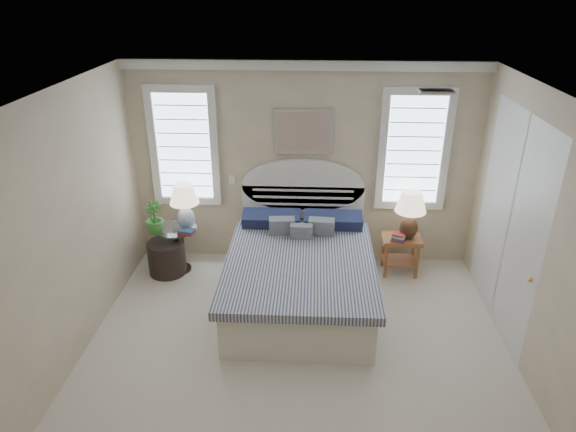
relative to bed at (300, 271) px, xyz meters
The scene contains 21 objects.
floor 1.51m from the bed, 90.00° to the right, with size 4.50×5.00×0.01m, color beige.
ceiling 2.74m from the bed, 90.00° to the right, with size 4.50×5.00×0.01m, color white.
wall_back 1.42m from the bed, 90.00° to the left, with size 4.50×0.02×2.70m, color beige.
wall_left 2.85m from the bed, 147.06° to the right, with size 0.02×5.00×2.70m, color beige.
wall_right 2.85m from the bed, 32.94° to the right, with size 0.02×5.00×2.70m, color beige.
crown_molding 2.47m from the bed, 90.00° to the left, with size 4.50×0.08×0.12m, color silver.
hvac_vent 2.67m from the bed, 28.73° to the right, with size 0.30×0.20×0.02m, color #B2B2B2.
switch_plate 1.59m from the bed, 132.76° to the left, with size 0.08×0.01×0.12m, color silver.
window_left 2.22m from the bed, 146.59° to the left, with size 0.90×0.06×1.60m, color #C8E1FE.
window_right 2.12m from the bed, 36.14° to the left, with size 0.90×0.06×1.60m, color #C8E1FE.
painting 1.75m from the bed, 90.00° to the left, with size 0.74×0.04×0.58m, color silver.
closet_door 2.39m from the bed, ahead, with size 0.02×1.80×2.40m, color silver.
bed is the anchor object (origin of this frame).
side_table_left 1.75m from the bed, 160.26° to the left, with size 0.56×0.56×0.63m.
nightstand_right 1.47m from the bed, 28.03° to the left, with size 0.50×0.40×0.53m.
floor_pot 1.86m from the bed, 163.60° to the left, with size 0.49×0.49×0.45m, color black.
lamp_left 1.73m from the bed, 158.13° to the left, with size 0.48×0.48×0.61m.
lamp_right 1.62m from the bed, 26.28° to the left, with size 0.44×0.44×0.64m.
potted_plant 1.97m from the bed, 166.80° to the left, with size 0.24×0.24×0.43m, color #307A38.
books_left 1.55m from the bed, 163.15° to the left, with size 0.24×0.21×0.05m.
books_right 1.38m from the bed, 24.92° to the left, with size 0.21×0.18×0.10m.
Camera 1 is at (0.13, -3.85, 3.59)m, focal length 32.00 mm.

